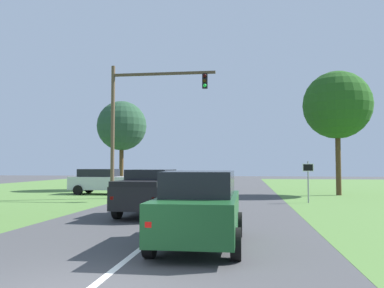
# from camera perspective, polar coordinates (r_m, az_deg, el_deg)

# --- Properties ---
(ground_plane) EXTENTS (120.00, 120.00, 0.00)m
(ground_plane) POSITION_cam_1_polar(r_m,az_deg,el_deg) (16.83, -1.38, -10.19)
(ground_plane) COLOR #424244
(red_suv_near) EXTENTS (2.19, 4.70, 1.93)m
(red_suv_near) POSITION_cam_1_polar(r_m,az_deg,el_deg) (10.58, 1.12, -8.90)
(red_suv_near) COLOR #194C23
(red_suv_near) RESTS_ON ground_plane
(pickup_truck_lead) EXTENTS (2.36, 5.54, 1.91)m
(pickup_truck_lead) POSITION_cam_1_polar(r_m,az_deg,el_deg) (17.19, -5.70, -6.73)
(pickup_truck_lead) COLOR black
(pickup_truck_lead) RESTS_ON ground_plane
(traffic_light) EXTENTS (6.68, 0.40, 8.44)m
(traffic_light) POSITION_cam_1_polar(r_m,az_deg,el_deg) (25.50, -7.86, 4.58)
(traffic_light) COLOR brown
(traffic_light) RESTS_ON ground_plane
(keep_moving_sign) EXTENTS (0.60, 0.09, 2.31)m
(keep_moving_sign) POSITION_cam_1_polar(r_m,az_deg,el_deg) (23.24, 16.26, -4.43)
(keep_moving_sign) COLOR gray
(keep_moving_sign) RESTS_ON ground_plane
(oak_tree_right) EXTENTS (4.78, 4.78, 8.73)m
(oak_tree_right) POSITION_cam_1_polar(r_m,az_deg,el_deg) (30.09, 20.03, 5.22)
(oak_tree_right) COLOR #4C351E
(oak_tree_right) RESTS_ON ground_plane
(crossing_suv_far) EXTENTS (4.41, 2.23, 1.82)m
(crossing_suv_far) POSITION_cam_1_polar(r_m,az_deg,el_deg) (29.79, -12.88, -5.16)
(crossing_suv_far) COLOR silver
(crossing_suv_far) RESTS_ON ground_plane
(extra_tree_1) EXTENTS (4.22, 4.22, 7.58)m
(extra_tree_1) POSITION_cam_1_polar(r_m,az_deg,el_deg) (34.70, -10.00, 2.54)
(extra_tree_1) COLOR #4C351E
(extra_tree_1) RESTS_ON ground_plane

